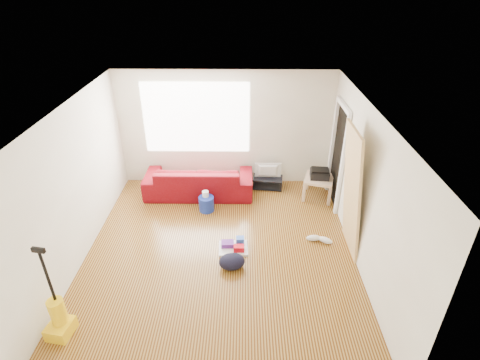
{
  "coord_description": "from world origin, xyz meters",
  "views": [
    {
      "loc": [
        0.4,
        -4.89,
        4.23
      ],
      "look_at": [
        0.33,
        0.6,
        1.1
      ],
      "focal_mm": 28.0,
      "sensor_mm": 36.0,
      "label": 1
    }
  ],
  "objects_px": {
    "sofa": "(200,193)",
    "tv_stand": "(268,182)",
    "backpack": "(232,267)",
    "side_table": "(319,181)",
    "vacuum": "(59,318)",
    "bucket": "(207,210)",
    "cleaning_tray": "(234,246)"
  },
  "relations": [
    {
      "from": "tv_stand",
      "to": "backpack",
      "type": "xyz_separation_m",
      "value": [
        -0.71,
        -2.54,
        -0.13
      ]
    },
    {
      "from": "sofa",
      "to": "tv_stand",
      "type": "height_order",
      "value": "sofa"
    },
    {
      "from": "sofa",
      "to": "backpack",
      "type": "bearing_deg",
      "value": 108.56
    },
    {
      "from": "bucket",
      "to": "sofa",
      "type": "bearing_deg",
      "value": 107.95
    },
    {
      "from": "side_table",
      "to": "bucket",
      "type": "distance_m",
      "value": 2.38
    },
    {
      "from": "vacuum",
      "to": "side_table",
      "type": "bearing_deg",
      "value": 50.72
    },
    {
      "from": "vacuum",
      "to": "cleaning_tray",
      "type": "bearing_deg",
      "value": 47.33
    },
    {
      "from": "sofa",
      "to": "tv_stand",
      "type": "xyz_separation_m",
      "value": [
        1.47,
        0.27,
        0.13
      ]
    },
    {
      "from": "sofa",
      "to": "tv_stand",
      "type": "distance_m",
      "value": 1.5
    },
    {
      "from": "tv_stand",
      "to": "cleaning_tray",
      "type": "xyz_separation_m",
      "value": [
        -0.68,
        -2.09,
        -0.07
      ]
    },
    {
      "from": "backpack",
      "to": "vacuum",
      "type": "distance_m",
      "value": 2.56
    },
    {
      "from": "side_table",
      "to": "cleaning_tray",
      "type": "xyz_separation_m",
      "value": [
        -1.71,
        -1.71,
        -0.33
      ]
    },
    {
      "from": "tv_stand",
      "to": "sofa",
      "type": "bearing_deg",
      "value": -162.58
    },
    {
      "from": "tv_stand",
      "to": "vacuum",
      "type": "distance_m",
      "value": 4.8
    },
    {
      "from": "bucket",
      "to": "backpack",
      "type": "xyz_separation_m",
      "value": [
        0.56,
        -1.63,
        0.0
      ]
    },
    {
      "from": "cleaning_tray",
      "to": "backpack",
      "type": "xyz_separation_m",
      "value": [
        -0.02,
        -0.45,
        -0.05
      ]
    },
    {
      "from": "backpack",
      "to": "vacuum",
      "type": "height_order",
      "value": "vacuum"
    },
    {
      "from": "sofa",
      "to": "side_table",
      "type": "distance_m",
      "value": 2.53
    },
    {
      "from": "tv_stand",
      "to": "vacuum",
      "type": "height_order",
      "value": "vacuum"
    },
    {
      "from": "tv_stand",
      "to": "bucket",
      "type": "xyz_separation_m",
      "value": [
        -1.26,
        -0.91,
        -0.13
      ]
    },
    {
      "from": "tv_stand",
      "to": "bucket",
      "type": "bearing_deg",
      "value": -137.06
    },
    {
      "from": "tv_stand",
      "to": "bucket",
      "type": "height_order",
      "value": "tv_stand"
    },
    {
      "from": "side_table",
      "to": "backpack",
      "type": "bearing_deg",
      "value": -128.83
    },
    {
      "from": "side_table",
      "to": "tv_stand",
      "type": "bearing_deg",
      "value": 159.46
    },
    {
      "from": "sofa",
      "to": "bucket",
      "type": "distance_m",
      "value": 0.68
    },
    {
      "from": "cleaning_tray",
      "to": "backpack",
      "type": "height_order",
      "value": "cleaning_tray"
    },
    {
      "from": "vacuum",
      "to": "sofa",
      "type": "bearing_deg",
      "value": 77.54
    },
    {
      "from": "bucket",
      "to": "backpack",
      "type": "bearing_deg",
      "value": -71.19
    },
    {
      "from": "side_table",
      "to": "vacuum",
      "type": "relative_size",
      "value": 0.5
    },
    {
      "from": "backpack",
      "to": "sofa",
      "type": "bearing_deg",
      "value": 97.3
    },
    {
      "from": "sofa",
      "to": "backpack",
      "type": "relative_size",
      "value": 5.3
    },
    {
      "from": "backpack",
      "to": "tv_stand",
      "type": "bearing_deg",
      "value": 63.23
    }
  ]
}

